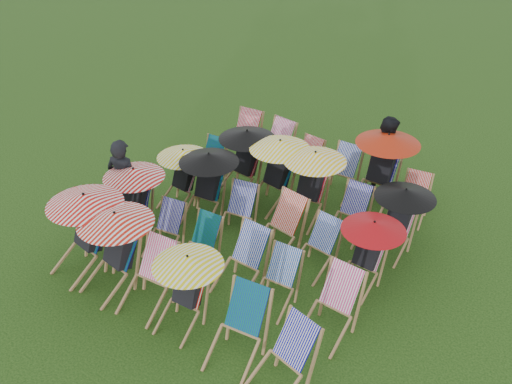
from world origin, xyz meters
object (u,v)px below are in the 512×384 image
Objects in this scene: deckchair_29 at (413,199)px; person_left at (124,182)px; deckchair_5 at (281,360)px; deckchair_0 at (82,231)px; person_rear at (385,155)px.

person_left reaches higher than deckchair_29.
deckchair_5 is 4.68m from deckchair_29.
deckchair_5 reaches higher than deckchair_29.
person_left is (-4.37, 1.47, 0.38)m from deckchair_5.
person_left reaches higher than deckchair_0.
deckchair_5 is at bearing 6.24° from deckchair_0.
deckchair_0 is 1.41m from person_left.
deckchair_0 is 1.74× the size of deckchair_29.
person_left is at bearing 116.47° from deckchair_0.
deckchair_5 is at bearing 119.34° from person_rear.
person_rear is at bearing 113.11° from deckchair_5.
deckchair_29 is at bearing 167.01° from person_rear.
deckchair_29 is 5.31m from person_left.
deckchair_5 is 0.58× the size of person_left.
deckchair_29 is 1.09m from person_rear.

